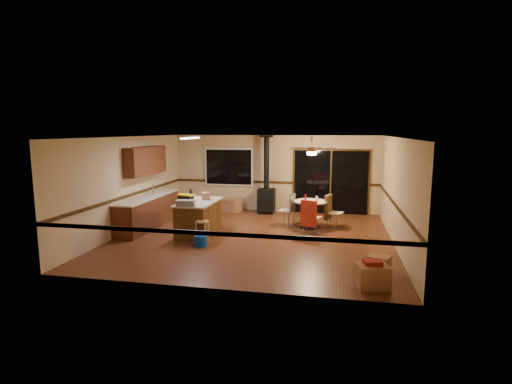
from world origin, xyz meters
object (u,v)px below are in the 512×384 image
(chair_right, at_px, (329,207))
(blue_bucket, at_px, (201,241))
(toolbox_grey, at_px, (186,203))
(chair_near, at_px, (309,213))
(toolbox_black, at_px, (186,199))
(box_corner_a, at_px, (372,276))
(dining_table, at_px, (310,209))
(chair_left, at_px, (290,206))
(bar_stool, at_px, (202,232))
(box_under_window, at_px, (232,205))
(box_corner_b, at_px, (379,264))
(kitchen_island, at_px, (199,218))
(wood_stove, at_px, (266,192))

(chair_right, bearing_deg, blue_bucket, -140.27)
(toolbox_grey, distance_m, chair_near, 3.22)
(toolbox_black, distance_m, chair_right, 4.05)
(toolbox_grey, bearing_deg, box_corner_a, -26.99)
(dining_table, height_order, chair_right, chair_right)
(toolbox_grey, bearing_deg, dining_table, 33.93)
(chair_left, distance_m, box_corner_a, 4.73)
(toolbox_black, xyz_separation_m, box_corner_a, (4.46, -2.53, -0.79))
(bar_stool, bearing_deg, blue_bucket, -81.30)
(bar_stool, bearing_deg, box_under_window, 93.84)
(dining_table, relative_size, chair_near, 1.36)
(toolbox_black, xyz_separation_m, chair_right, (3.61, 1.78, -0.40))
(chair_right, height_order, box_corner_b, chair_right)
(toolbox_grey, relative_size, chair_right, 0.67)
(chair_left, height_order, chair_near, same)
(kitchen_island, bearing_deg, wood_stove, 66.91)
(kitchen_island, bearing_deg, box_under_window, 87.95)
(box_corner_a, bearing_deg, wood_stove, 116.45)
(box_under_window, bearing_deg, bar_stool, -86.16)
(chair_near, bearing_deg, bar_stool, -153.36)
(chair_right, bearing_deg, wood_stove, 142.30)
(blue_bucket, distance_m, chair_left, 3.13)
(blue_bucket, xyz_separation_m, box_corner_b, (4.04, -1.01, 0.03))
(chair_near, distance_m, box_corner_b, 3.00)
(wood_stove, xyz_separation_m, box_corner_b, (3.15, -5.12, -0.56))
(blue_bucket, height_order, box_corner_b, box_corner_b)
(wood_stove, relative_size, chair_near, 3.60)
(blue_bucket, relative_size, box_corner_a, 0.57)
(toolbox_grey, relative_size, dining_table, 0.49)
(kitchen_island, distance_m, toolbox_black, 0.69)
(kitchen_island, height_order, chair_right, chair_right)
(chair_left, distance_m, chair_right, 1.12)
(chair_left, relative_size, box_corner_a, 0.94)
(bar_stool, height_order, blue_bucket, bar_stool)
(blue_bucket, relative_size, chair_right, 0.45)
(kitchen_island, distance_m, box_under_window, 3.08)
(blue_bucket, xyz_separation_m, box_corner_a, (3.84, -1.82, 0.08))
(chair_right, bearing_deg, chair_near, -117.41)
(wood_stove, bearing_deg, bar_stool, -103.56)
(toolbox_black, xyz_separation_m, box_corner_b, (4.66, -1.71, -0.84))
(toolbox_grey, relative_size, bar_stool, 0.81)
(kitchen_island, relative_size, wood_stove, 0.67)
(dining_table, height_order, box_under_window, dining_table)
(blue_bucket, height_order, dining_table, dining_table)
(kitchen_island, height_order, box_corner_a, kitchen_island)
(toolbox_grey, bearing_deg, blue_bucket, -38.12)
(dining_table, bearing_deg, bar_stool, -139.58)
(toolbox_grey, bearing_deg, chair_right, 30.97)
(box_corner_a, distance_m, box_corner_b, 0.84)
(bar_stool, distance_m, box_corner_a, 4.40)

